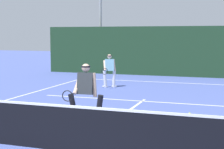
{
  "coord_description": "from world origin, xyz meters",
  "views": [
    {
      "loc": [
        3.19,
        -6.52,
        2.44
      ],
      "look_at": [
        -1.01,
        5.56,
        1.0
      ],
      "focal_mm": 57.27,
      "sensor_mm": 36.0,
      "label": 1
    }
  ],
  "objects_px": {
    "player_near": "(86,91)",
    "tennis_ball": "(190,114)",
    "player_far": "(109,69)",
    "light_pole": "(100,9)"
  },
  "relations": [
    {
      "from": "player_near",
      "to": "player_far",
      "type": "relative_size",
      "value": 1.09
    },
    {
      "from": "player_far",
      "to": "tennis_ball",
      "type": "relative_size",
      "value": 23.23
    },
    {
      "from": "player_near",
      "to": "player_far",
      "type": "bearing_deg",
      "value": -79.21
    },
    {
      "from": "player_near",
      "to": "light_pole",
      "type": "bearing_deg",
      "value": -74.1
    },
    {
      "from": "player_near",
      "to": "light_pole",
      "type": "relative_size",
      "value": 0.25
    },
    {
      "from": "player_near",
      "to": "tennis_ball",
      "type": "relative_size",
      "value": 25.29
    },
    {
      "from": "player_far",
      "to": "tennis_ball",
      "type": "bearing_deg",
      "value": 107.93
    },
    {
      "from": "player_far",
      "to": "light_pole",
      "type": "relative_size",
      "value": 0.23
    },
    {
      "from": "player_near",
      "to": "tennis_ball",
      "type": "xyz_separation_m",
      "value": [
        2.51,
        2.18,
        -0.89
      ]
    },
    {
      "from": "player_near",
      "to": "tennis_ball",
      "type": "distance_m",
      "value": 3.44
    }
  ]
}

